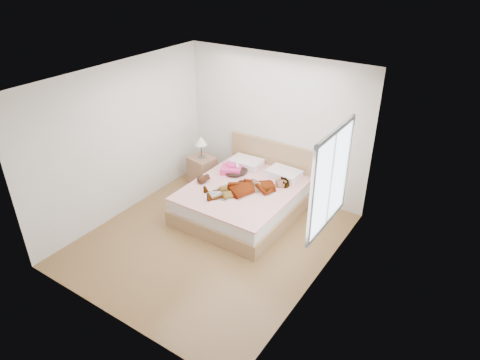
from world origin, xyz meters
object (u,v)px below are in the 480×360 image
(bed, at_px, (246,197))
(plush_toy, at_px, (203,179))
(nightstand, at_px, (202,168))
(phone, at_px, (237,166))
(towel, at_px, (231,169))
(magazine, at_px, (221,194))
(coffee_mug, at_px, (227,186))
(woman, at_px, (249,185))

(bed, distance_m, plush_toy, 0.82)
(plush_toy, height_order, nightstand, nightstand)
(phone, relative_size, plush_toy, 0.31)
(bed, distance_m, towel, 0.63)
(phone, distance_m, bed, 0.60)
(magazine, bearing_deg, phone, 103.28)
(coffee_mug, height_order, nightstand, nightstand)
(woman, xyz_separation_m, magazine, (-0.32, -0.38, -0.09))
(coffee_mug, relative_size, plush_toy, 0.49)
(phone, height_order, nightstand, nightstand)
(phone, height_order, towel, towel)
(nightstand, bearing_deg, phone, -5.22)
(towel, bearing_deg, magazine, -67.85)
(towel, height_order, plush_toy, towel)
(woman, relative_size, bed, 0.72)
(coffee_mug, relative_size, nightstand, 0.14)
(phone, distance_m, plush_toy, 0.69)
(woman, bearing_deg, plush_toy, -126.19)
(woman, distance_m, phone, 0.64)
(plush_toy, distance_m, nightstand, 0.91)
(towel, bearing_deg, phone, 8.79)
(phone, height_order, bed, bed)
(towel, bearing_deg, plush_toy, -108.66)
(coffee_mug, distance_m, plush_toy, 0.48)
(phone, bearing_deg, plush_toy, -167.96)
(woman, height_order, magazine, woman)
(towel, distance_m, plush_toy, 0.61)
(magazine, xyz_separation_m, nightstand, (-1.06, 0.86, -0.19))
(magazine, bearing_deg, plush_toy, 160.67)
(bed, height_order, nightstand, nightstand)
(bed, bearing_deg, towel, 152.54)
(bed, bearing_deg, nightstand, 164.13)
(bed, relative_size, plush_toy, 7.42)
(woman, bearing_deg, nightstand, -159.02)
(bed, relative_size, towel, 4.63)
(towel, relative_size, plush_toy, 1.60)
(bed, xyz_separation_m, nightstand, (-1.24, 0.35, 0.06))
(magazine, xyz_separation_m, plush_toy, (-0.50, 0.18, 0.07))
(bed, height_order, towel, bed)
(bed, xyz_separation_m, towel, (-0.49, 0.25, 0.31))
(phone, xyz_separation_m, coffee_mug, (0.16, -0.54, -0.11))
(bed, xyz_separation_m, coffee_mug, (-0.20, -0.27, 0.29))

